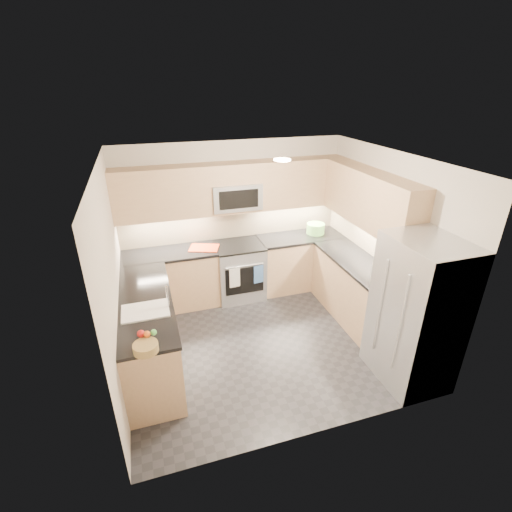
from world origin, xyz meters
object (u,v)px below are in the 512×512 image
Objects in this scene: utensil_bowl at (316,228)px; gas_range at (239,271)px; fruit_basket at (146,348)px; cutting_board at (204,248)px; refrigerator at (416,313)px; microwave at (235,196)px.

gas_range is at bearing -177.63° from utensil_bowl.
gas_range is 3.79× the size of fruit_basket.
refrigerator is at bearing -50.53° from cutting_board.
fruit_basket reaches higher than gas_range.
fruit_basket is (-1.52, -2.23, 0.53)m from gas_range.
gas_range is 0.74m from cutting_board.
microwave is at bearing 57.11° from fruit_basket.
fruit_basket is (-1.52, -2.35, -0.72)m from microwave.
fruit_basket is at bearing -141.69° from utensil_bowl.
utensil_bowl reaches higher than cutting_board.
refrigerator is 2.98m from fruit_basket.
gas_range is at bearing 120.88° from refrigerator.
cutting_board is 2.44m from fruit_basket.
gas_range is 2.75m from fruit_basket.
cutting_board is at bearing -178.54° from utensil_bowl.
refrigerator is 2.49m from utensil_bowl.
gas_range is 2.86m from refrigerator.
microwave is 1.53m from utensil_bowl.
refrigerator is at bearing -60.38° from microwave.
utensil_bowl is at bearing 2.37° from gas_range.
gas_range is at bearing -0.79° from cutting_board.
refrigerator reaches higher than fruit_basket.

